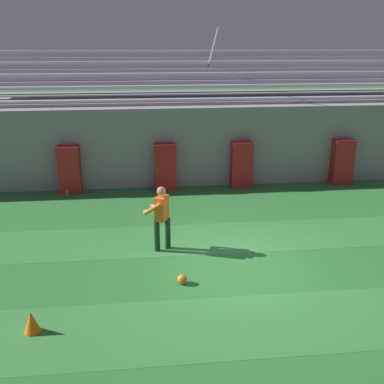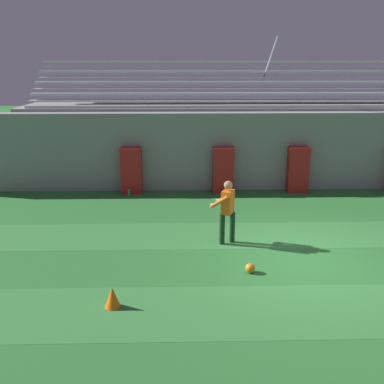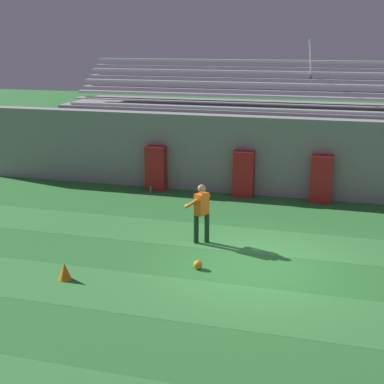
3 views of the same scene
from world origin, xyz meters
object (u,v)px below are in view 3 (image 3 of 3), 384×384
padding_pillar_gate_right (321,179)px  goalkeeper (201,210)px  padding_pillar_far_left (156,168)px  soccer_ball (198,265)px  water_bottle (151,190)px  traffic_cone (65,271)px  padding_pillar_gate_left (244,174)px

padding_pillar_gate_right → goalkeeper: (-3.03, -4.76, 0.13)m
padding_pillar_far_left → soccer_ball: bearing=-63.1°
padding_pillar_gate_right → padding_pillar_far_left: bearing=180.0°
padding_pillar_far_left → water_bottle: (-0.06, -0.46, -0.70)m
traffic_cone → water_bottle: size_ratio=1.75×
padding_pillar_gate_right → goalkeeper: 5.64m
padding_pillar_far_left → water_bottle: size_ratio=6.84×
soccer_ball → water_bottle: (-3.36, 6.03, 0.01)m
soccer_ball → water_bottle: 6.90m
soccer_ball → traffic_cone: bearing=-153.9°
padding_pillar_gate_right → padding_pillar_far_left: size_ratio=1.00×
padding_pillar_gate_left → goalkeeper: 4.77m
padding_pillar_gate_right → water_bottle: bearing=-175.6°
goalkeeper → traffic_cone: (-2.49, -3.13, -0.74)m
padding_pillar_gate_right → traffic_cone: bearing=-125.0°
padding_pillar_gate_left → soccer_ball: size_ratio=7.46×
padding_pillar_gate_right → soccer_ball: 7.05m
soccer_ball → water_bottle: water_bottle is taller
padding_pillar_gate_right → soccer_ball: padding_pillar_gate_right is taller
padding_pillar_gate_left → padding_pillar_far_left: (-3.28, 0.00, 0.00)m
padding_pillar_gate_left → soccer_ball: 6.53m
soccer_ball → padding_pillar_gate_left: bearing=90.2°
traffic_cone → water_bottle: 7.44m
padding_pillar_gate_right → water_bottle: (-6.03, -0.46, -0.70)m
water_bottle → padding_pillar_far_left: bearing=82.0°
water_bottle → goalkeeper: bearing=-55.1°
goalkeeper → water_bottle: bearing=124.9°
goalkeeper → soccer_ball: size_ratio=7.59×
goalkeeper → soccer_ball: 1.96m
traffic_cone → padding_pillar_gate_left: bearing=70.2°
padding_pillar_gate_right → padding_pillar_far_left: 5.96m
padding_pillar_gate_left → padding_pillar_far_left: bearing=180.0°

